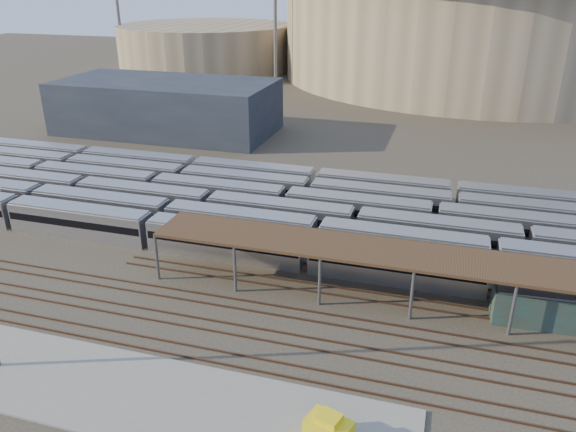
% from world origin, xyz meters
% --- Properties ---
extents(ground, '(420.00, 420.00, 0.00)m').
position_xyz_m(ground, '(0.00, 0.00, 0.00)').
color(ground, '#383026').
rests_on(ground, ground).
extents(apron, '(50.00, 9.00, 0.20)m').
position_xyz_m(apron, '(-5.00, -15.00, 0.10)').
color(apron, gray).
rests_on(apron, ground).
extents(subway_trains, '(127.25, 23.90, 3.60)m').
position_xyz_m(subway_trains, '(1.22, 18.50, 1.80)').
color(subway_trains, '#BCBCC1').
rests_on(subway_trains, ground).
extents(inspection_shed, '(60.30, 6.00, 5.30)m').
position_xyz_m(inspection_shed, '(22.00, 4.00, 4.98)').
color(inspection_shed, slate).
rests_on(inspection_shed, ground).
extents(empty_tracks, '(170.00, 9.62, 0.18)m').
position_xyz_m(empty_tracks, '(0.00, -5.00, 0.09)').
color(empty_tracks, '#4C3323').
rests_on(empty_tracks, ground).
extents(stadium, '(124.00, 124.00, 32.50)m').
position_xyz_m(stadium, '(25.00, 140.00, 16.47)').
color(stadium, gray).
rests_on(stadium, ground).
extents(secondary_arena, '(56.00, 56.00, 14.00)m').
position_xyz_m(secondary_arena, '(-60.00, 130.00, 7.00)').
color(secondary_arena, gray).
rests_on(secondary_arena, ground).
extents(service_building, '(42.00, 20.00, 10.00)m').
position_xyz_m(service_building, '(-35.00, 55.00, 5.00)').
color(service_building, '#1E232D').
rests_on(service_building, ground).
extents(floodlight_0, '(4.00, 1.00, 38.40)m').
position_xyz_m(floodlight_0, '(-30.00, 110.00, 20.65)').
color(floodlight_0, slate).
rests_on(floodlight_0, ground).
extents(floodlight_1, '(4.00, 1.00, 38.40)m').
position_xyz_m(floodlight_1, '(-85.00, 120.00, 20.65)').
color(floodlight_1, slate).
rests_on(floodlight_1, ground).
extents(floodlight_3, '(4.00, 1.00, 38.40)m').
position_xyz_m(floodlight_3, '(-10.00, 160.00, 20.65)').
color(floodlight_3, slate).
rests_on(floodlight_3, ground).
extents(teal_boxcar, '(14.12, 3.40, 3.27)m').
position_xyz_m(teal_boxcar, '(31.80, 4.00, 1.63)').
color(teal_boxcar, '#1B4545').
rests_on(teal_boxcar, ground).
extents(yellow_equipment, '(3.45, 2.71, 1.89)m').
position_xyz_m(yellow_equipment, '(13.87, -15.53, 1.14)').
color(yellow_equipment, yellow).
rests_on(yellow_equipment, apron).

